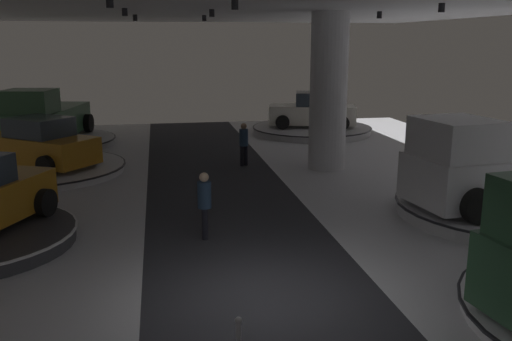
{
  "coord_description": "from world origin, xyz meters",
  "views": [
    {
      "loc": [
        -1.77,
        -8.79,
        4.53
      ],
      "look_at": [
        0.56,
        4.1,
        1.4
      ],
      "focal_mm": 38.31,
      "sensor_mm": 36.0,
      "label": 1
    }
  ],
  "objects_px": {
    "display_car_deep_right": "(313,111)",
    "display_platform_deep_left": "(50,142)",
    "display_platform_mid_right": "(505,209)",
    "visitor_walking_near": "(205,201)",
    "column_right": "(328,92)",
    "display_platform_far_left": "(40,169)",
    "display_car_far_left": "(38,144)",
    "pickup_truck_deep_left": "(45,119)",
    "display_platform_deep_right": "(312,130)",
    "pickup_truck_mid_right": "(499,169)",
    "visitor_walking_far": "(244,142)"
  },
  "relations": [
    {
      "from": "display_car_far_left",
      "to": "visitor_walking_far",
      "type": "bearing_deg",
      "value": -0.9
    },
    {
      "from": "display_platform_mid_right",
      "to": "display_platform_deep_left",
      "type": "xyz_separation_m",
      "value": [
        -13.68,
        12.59,
        -0.03
      ]
    },
    {
      "from": "visitor_walking_near",
      "to": "display_platform_mid_right",
      "type": "bearing_deg",
      "value": 1.86
    },
    {
      "from": "display_car_deep_right",
      "to": "pickup_truck_deep_left",
      "type": "distance_m",
      "value": 12.46
    },
    {
      "from": "display_platform_far_left",
      "to": "pickup_truck_deep_left",
      "type": "distance_m",
      "value": 5.18
    },
    {
      "from": "display_platform_far_left",
      "to": "display_car_far_left",
      "type": "relative_size",
      "value": 1.33
    },
    {
      "from": "display_car_deep_right",
      "to": "display_platform_deep_left",
      "type": "relative_size",
      "value": 0.8
    },
    {
      "from": "display_car_far_left",
      "to": "pickup_truck_deep_left",
      "type": "bearing_deg",
      "value": 97.83
    },
    {
      "from": "display_platform_deep_right",
      "to": "pickup_truck_deep_left",
      "type": "bearing_deg",
      "value": -173.58
    },
    {
      "from": "display_platform_deep_right",
      "to": "visitor_walking_near",
      "type": "distance_m",
      "value": 15.41
    },
    {
      "from": "display_platform_deep_left",
      "to": "visitor_walking_near",
      "type": "distance_m",
      "value": 14.09
    },
    {
      "from": "column_right",
      "to": "pickup_truck_deep_left",
      "type": "relative_size",
      "value": 0.98
    },
    {
      "from": "display_platform_deep_right",
      "to": "display_car_far_left",
      "type": "xyz_separation_m",
      "value": [
        -11.66,
        -6.42,
        0.84
      ]
    },
    {
      "from": "display_platform_deep_right",
      "to": "pickup_truck_deep_left",
      "type": "xyz_separation_m",
      "value": [
        -12.35,
        -1.39,
        1.06
      ]
    },
    {
      "from": "pickup_truck_mid_right",
      "to": "pickup_truck_deep_left",
      "type": "distance_m",
      "value": 18.22
    },
    {
      "from": "pickup_truck_deep_left",
      "to": "visitor_walking_near",
      "type": "relative_size",
      "value": 3.52
    },
    {
      "from": "visitor_walking_near",
      "to": "display_platform_deep_right",
      "type": "bearing_deg",
      "value": 64.78
    },
    {
      "from": "display_platform_mid_right",
      "to": "display_car_deep_right",
      "type": "bearing_deg",
      "value": 95.69
    },
    {
      "from": "display_platform_mid_right",
      "to": "visitor_walking_far",
      "type": "xyz_separation_m",
      "value": [
        -5.86,
        7.13,
        0.71
      ]
    },
    {
      "from": "column_right",
      "to": "pickup_truck_mid_right",
      "type": "height_order",
      "value": "column_right"
    },
    {
      "from": "display_car_deep_right",
      "to": "pickup_truck_mid_right",
      "type": "relative_size",
      "value": 0.82
    },
    {
      "from": "pickup_truck_deep_left",
      "to": "display_platform_deep_right",
      "type": "bearing_deg",
      "value": 6.42
    },
    {
      "from": "column_right",
      "to": "display_platform_deep_left",
      "type": "bearing_deg",
      "value": 149.28
    },
    {
      "from": "column_right",
      "to": "display_platform_mid_right",
      "type": "height_order",
      "value": "column_right"
    },
    {
      "from": "column_right",
      "to": "display_car_deep_right",
      "type": "xyz_separation_m",
      "value": [
        1.6,
        7.43,
        -1.64
      ]
    },
    {
      "from": "column_right",
      "to": "display_platform_mid_right",
      "type": "relative_size",
      "value": 0.97
    },
    {
      "from": "display_platform_mid_right",
      "to": "pickup_truck_deep_left",
      "type": "relative_size",
      "value": 1.01
    },
    {
      "from": "display_platform_far_left",
      "to": "visitor_walking_far",
      "type": "distance_m",
      "value": 7.25
    },
    {
      "from": "display_car_far_left",
      "to": "display_platform_deep_left",
      "type": "xyz_separation_m",
      "value": [
        -0.63,
        5.35,
        -0.86
      ]
    },
    {
      "from": "display_platform_deep_right",
      "to": "visitor_walking_near",
      "type": "relative_size",
      "value": 3.71
    },
    {
      "from": "column_right",
      "to": "pickup_truck_deep_left",
      "type": "distance_m",
      "value": 12.45
    },
    {
      "from": "display_car_far_left",
      "to": "visitor_walking_far",
      "type": "xyz_separation_m",
      "value": [
        7.19,
        -0.11,
        -0.12
      ]
    },
    {
      "from": "display_platform_deep_right",
      "to": "visitor_walking_far",
      "type": "xyz_separation_m",
      "value": [
        -4.47,
        -6.54,
        0.72
      ]
    },
    {
      "from": "display_platform_mid_right",
      "to": "visitor_walking_near",
      "type": "distance_m",
      "value": 7.98
    },
    {
      "from": "display_car_deep_right",
      "to": "visitor_walking_near",
      "type": "distance_m",
      "value": 15.4
    },
    {
      "from": "visitor_walking_far",
      "to": "display_platform_deep_right",
      "type": "bearing_deg",
      "value": 55.65
    },
    {
      "from": "column_right",
      "to": "display_car_far_left",
      "type": "relative_size",
      "value": 1.24
    },
    {
      "from": "display_platform_mid_right",
      "to": "display_platform_deep_left",
      "type": "distance_m",
      "value": 18.59
    },
    {
      "from": "visitor_walking_near",
      "to": "pickup_truck_deep_left",
      "type": "bearing_deg",
      "value": 114.8
    },
    {
      "from": "pickup_truck_mid_right",
      "to": "pickup_truck_deep_left",
      "type": "bearing_deg",
      "value": 137.46
    },
    {
      "from": "display_car_far_left",
      "to": "pickup_truck_deep_left",
      "type": "distance_m",
      "value": 5.09
    },
    {
      "from": "visitor_walking_far",
      "to": "visitor_walking_near",
      "type": "bearing_deg",
      "value": -105.79
    },
    {
      "from": "visitor_walking_near",
      "to": "visitor_walking_far",
      "type": "distance_m",
      "value": 7.68
    },
    {
      "from": "visitor_walking_far",
      "to": "display_platform_far_left",
      "type": "bearing_deg",
      "value": 178.96
    },
    {
      "from": "pickup_truck_deep_left",
      "to": "visitor_walking_far",
      "type": "distance_m",
      "value": 9.42
    },
    {
      "from": "column_right",
      "to": "display_car_deep_right",
      "type": "relative_size",
      "value": 1.22
    },
    {
      "from": "pickup_truck_deep_left",
      "to": "pickup_truck_mid_right",
      "type": "bearing_deg",
      "value": -42.54
    },
    {
      "from": "visitor_walking_near",
      "to": "display_car_deep_right",
      "type": "bearing_deg",
      "value": 64.67
    },
    {
      "from": "display_car_deep_right",
      "to": "display_platform_deep_left",
      "type": "distance_m",
      "value": 12.4
    },
    {
      "from": "display_car_deep_right",
      "to": "pickup_truck_deep_left",
      "type": "bearing_deg",
      "value": -173.64
    }
  ]
}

